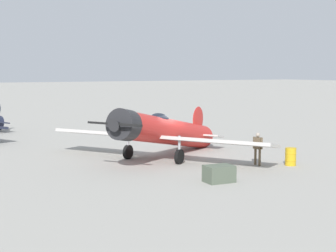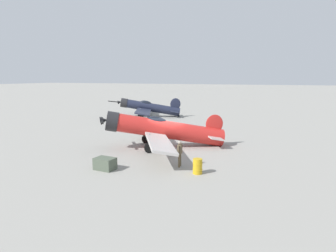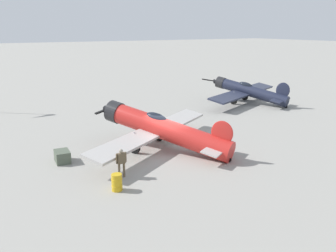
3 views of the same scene
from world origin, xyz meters
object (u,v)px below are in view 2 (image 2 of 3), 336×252
at_px(airplane_foreground, 162,129).
at_px(airplane_mid_apron, 148,107).
at_px(fuel_drum, 198,166).
at_px(ground_crew_mechanic, 180,151).
at_px(equipment_crate, 105,164).

height_order(airplane_foreground, airplane_mid_apron, airplane_foreground).
distance_m(airplane_foreground, fuel_drum, 7.14).
height_order(ground_crew_mechanic, equipment_crate, ground_crew_mechanic).
relative_size(equipment_crate, fuel_drum, 1.44).
distance_m(airplane_mid_apron, ground_crew_mechanic, 24.21).
relative_size(airplane_mid_apron, fuel_drum, 13.94).
relative_size(airplane_foreground, fuel_drum, 13.32).
bearing_deg(fuel_drum, airplane_mid_apron, -147.76).
xyz_separation_m(ground_crew_mechanic, equipment_crate, (2.31, -4.21, -0.67)).
xyz_separation_m(airplane_foreground, ground_crew_mechanic, (4.43, 3.14, -0.48)).
height_order(ground_crew_mechanic, fuel_drum, ground_crew_mechanic).
distance_m(ground_crew_mechanic, fuel_drum, 1.83).
xyz_separation_m(airplane_mid_apron, ground_crew_mechanic, (20.87, 12.27, -0.37)).
distance_m(airplane_mid_apron, equipment_crate, 24.56).
bearing_deg(equipment_crate, airplane_mid_apron, -160.83).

